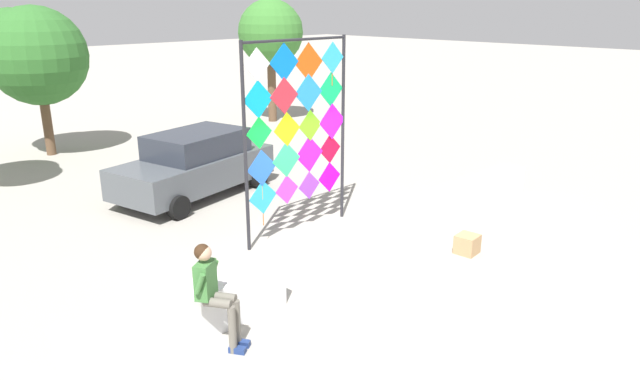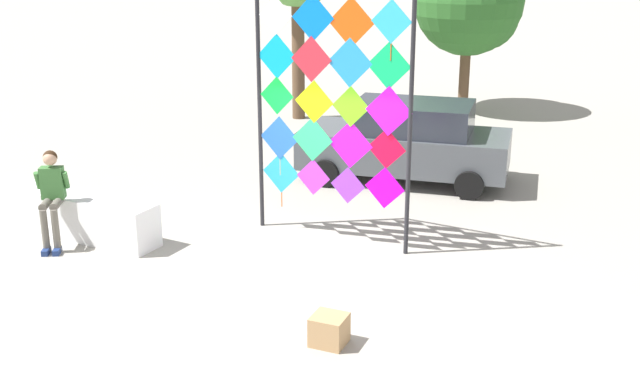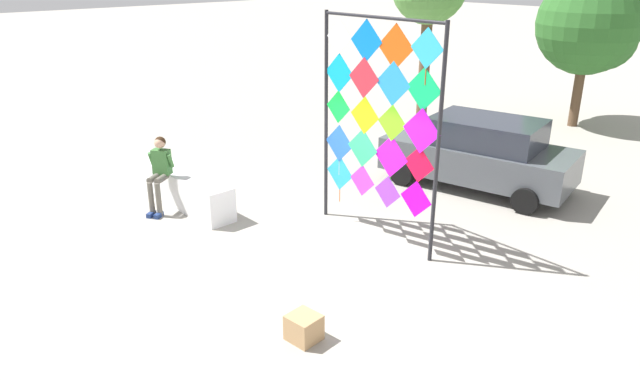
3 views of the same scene
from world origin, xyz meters
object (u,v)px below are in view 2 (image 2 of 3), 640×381
at_px(kite_display_rack, 332,100).
at_px(cardboard_box_large, 329,330).
at_px(seated_vendor, 51,192).
at_px(parked_car, 407,141).
at_px(tree_far_right, 467,0).

xyz_separation_m(kite_display_rack, cardboard_box_large, (1.59, -3.13, -2.16)).
xyz_separation_m(kite_display_rack, seated_vendor, (-3.78, -2.38, -1.42)).
bearing_deg(seated_vendor, parked_car, 59.15).
height_order(kite_display_rack, seated_vendor, kite_display_rack).
distance_m(cardboard_box_large, tree_far_right, 14.49).
xyz_separation_m(seated_vendor, parked_car, (3.61, 6.05, -0.10)).
bearing_deg(parked_car, seated_vendor, -120.85).
distance_m(kite_display_rack, parked_car, 3.98).
height_order(seated_vendor, cardboard_box_large, seated_vendor).
bearing_deg(parked_car, cardboard_box_large, -75.52).
bearing_deg(seated_vendor, tree_far_right, 79.33).
xyz_separation_m(kite_display_rack, tree_far_right, (-1.30, 10.76, 0.77)).
distance_m(seated_vendor, cardboard_box_large, 5.47).
distance_m(kite_display_rack, tree_far_right, 10.87).
bearing_deg(tree_far_right, kite_display_rack, -83.10).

